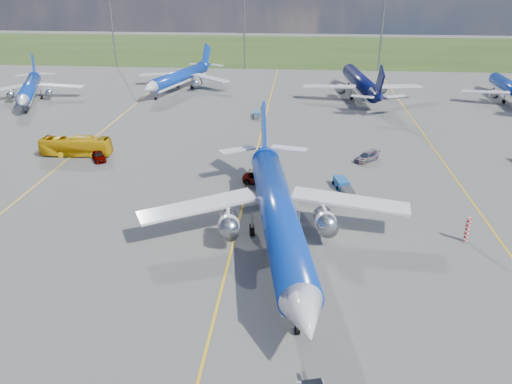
# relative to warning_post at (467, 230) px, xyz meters

# --- Properties ---
(ground) EXTENTS (400.00, 400.00, 0.00)m
(ground) POSITION_rel_warning_post_xyz_m (-26.00, -8.00, -1.50)
(ground) COLOR #565654
(ground) RESTS_ON ground
(grass_strip) EXTENTS (400.00, 80.00, 0.01)m
(grass_strip) POSITION_rel_warning_post_xyz_m (-26.00, 142.00, -1.50)
(grass_strip) COLOR #2D4719
(grass_strip) RESTS_ON ground
(taxiway_lines) EXTENTS (60.25, 160.00, 0.02)m
(taxiway_lines) POSITION_rel_warning_post_xyz_m (-25.83, 19.70, -1.49)
(taxiway_lines) COLOR yellow
(taxiway_lines) RESTS_ON ground
(floodlight_masts) EXTENTS (202.20, 0.50, 22.70)m
(floodlight_masts) POSITION_rel_warning_post_xyz_m (-16.00, 102.00, 11.06)
(floodlight_masts) COLOR slate
(floodlight_masts) RESTS_ON ground
(warning_post) EXTENTS (0.50, 0.50, 3.00)m
(warning_post) POSITION_rel_warning_post_xyz_m (0.00, 0.00, 0.00)
(warning_post) COLOR red
(warning_post) RESTS_ON ground
(bg_jet_nw) EXTENTS (35.49, 39.91, 8.64)m
(bg_jet_nw) POSITION_rel_warning_post_xyz_m (-80.50, 57.40, -1.50)
(bg_jet_nw) COLOR #0C35AA
(bg_jet_nw) RESTS_ON ground
(bg_jet_nnw) EXTENTS (35.53, 41.23, 9.21)m
(bg_jet_nnw) POSITION_rel_warning_post_xyz_m (-49.09, 72.45, -1.50)
(bg_jet_nnw) COLOR #0C35AA
(bg_jet_nnw) RESTS_ON ground
(bg_jet_n) EXTENTS (33.70, 41.89, 10.18)m
(bg_jet_n) POSITION_rel_warning_post_xyz_m (-4.88, 68.60, -1.50)
(bg_jet_n) COLOR #070C3B
(bg_jet_n) RESTS_ON ground
(bg_jet_ne) EXTENTS (25.05, 32.64, 8.46)m
(bg_jet_ne) POSITION_rel_warning_post_xyz_m (29.09, 67.13, -1.50)
(bg_jet_ne) COLOR #0C35AA
(bg_jet_ne) RESTS_ON ground
(main_airliner) EXTENTS (39.56, 48.11, 11.37)m
(main_airliner) POSITION_rel_warning_post_xyz_m (-20.99, -2.90, -1.50)
(main_airliner) COLOR #0C35AA
(main_airliner) RESTS_ON ground
(apron_bus) EXTENTS (11.54, 3.14, 3.19)m
(apron_bus) POSITION_rel_warning_post_xyz_m (-55.21, 23.51, 0.09)
(apron_bus) COLOR #E4B10D
(apron_bus) RESTS_ON ground
(service_car_a) EXTENTS (3.79, 4.68, 1.50)m
(service_car_a) POSITION_rel_warning_post_xyz_m (-50.76, 21.61, -0.75)
(service_car_a) COLOR #999999
(service_car_a) RESTS_ON ground
(service_car_b) EXTENTS (5.46, 2.97, 1.45)m
(service_car_b) POSITION_rel_warning_post_xyz_m (-24.21, 14.62, -0.77)
(service_car_b) COLOR #999999
(service_car_b) RESTS_ON ground
(service_car_c) EXTENTS (4.71, 4.86, 1.40)m
(service_car_c) POSITION_rel_warning_post_xyz_m (-8.16, 24.97, -0.80)
(service_car_c) COLOR #999999
(service_car_c) RESTS_ON ground
(baggage_tug_w) EXTENTS (2.77, 5.72, 1.24)m
(baggage_tug_w) POSITION_rel_warning_post_xyz_m (-12.68, 13.21, -0.92)
(baggage_tug_w) COLOR #1B59A3
(baggage_tug_w) RESTS_ON ground
(baggage_tug_c) EXTENTS (1.54, 4.37, 0.96)m
(baggage_tug_c) POSITION_rel_warning_post_xyz_m (-27.77, 48.63, -1.05)
(baggage_tug_c) COLOR #1B6BA5
(baggage_tug_c) RESTS_ON ground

